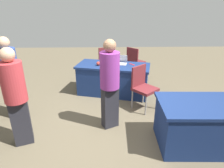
{
  "coord_description": "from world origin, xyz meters",
  "views": [
    {
      "loc": [
        0.04,
        3.03,
        2.19
      ],
      "look_at": [
        -0.05,
        -0.04,
        0.9
      ],
      "focal_mm": 31.36,
      "sensor_mm": 36.0,
      "label": 1
    }
  ],
  "objects_px": {
    "yarn_ball": "(98,64)",
    "scissors_red": "(132,64)",
    "table_foreground": "(113,79)",
    "chair_by_pillar": "(135,60)",
    "chair_tucked_left": "(104,60)",
    "person_attendee_browsing": "(15,94)",
    "chair_tucked_right": "(143,85)",
    "table_mid_left": "(215,124)",
    "laptop_silver": "(120,62)",
    "person_attendee_standing": "(10,75)",
    "person_organiser": "(110,81)"
  },
  "relations": [
    {
      "from": "table_foreground",
      "to": "laptop_silver",
      "type": "distance_m",
      "value": 0.47
    },
    {
      "from": "person_attendee_standing",
      "to": "yarn_ball",
      "type": "height_order",
      "value": "person_attendee_standing"
    },
    {
      "from": "table_foreground",
      "to": "chair_by_pillar",
      "type": "height_order",
      "value": "chair_by_pillar"
    },
    {
      "from": "chair_tucked_right",
      "to": "person_organiser",
      "type": "xyz_separation_m",
      "value": [
        0.72,
        0.68,
        0.37
      ]
    },
    {
      "from": "laptop_silver",
      "to": "yarn_ball",
      "type": "height_order",
      "value": "laptop_silver"
    },
    {
      "from": "table_mid_left",
      "to": "laptop_silver",
      "type": "distance_m",
      "value": 2.58
    },
    {
      "from": "table_foreground",
      "to": "scissors_red",
      "type": "relative_size",
      "value": 10.63
    },
    {
      "from": "chair_by_pillar",
      "to": "table_mid_left",
      "type": "bearing_deg",
      "value": -29.28
    },
    {
      "from": "chair_tucked_right",
      "to": "table_mid_left",
      "type": "bearing_deg",
      "value": 86.56
    },
    {
      "from": "person_attendee_standing",
      "to": "laptop_silver",
      "type": "height_order",
      "value": "person_attendee_standing"
    },
    {
      "from": "table_foreground",
      "to": "chair_tucked_left",
      "type": "xyz_separation_m",
      "value": [
        0.25,
        -1.15,
        0.18
      ]
    },
    {
      "from": "chair_by_pillar",
      "to": "yarn_ball",
      "type": "xyz_separation_m",
      "value": [
        1.06,
        1.19,
        0.27
      ]
    },
    {
      "from": "yarn_ball",
      "to": "scissors_red",
      "type": "height_order",
      "value": "yarn_ball"
    },
    {
      "from": "person_organiser",
      "to": "scissors_red",
      "type": "bearing_deg",
      "value": 43.06
    },
    {
      "from": "scissors_red",
      "to": "person_attendee_standing",
      "type": "bearing_deg",
      "value": -102.99
    },
    {
      "from": "table_foreground",
      "to": "chair_tucked_right",
      "type": "xyz_separation_m",
      "value": [
        -0.61,
        0.79,
        0.16
      ]
    },
    {
      "from": "laptop_silver",
      "to": "chair_tucked_right",
      "type": "bearing_deg",
      "value": 129.06
    },
    {
      "from": "chair_tucked_right",
      "to": "table_foreground",
      "type": "bearing_deg",
      "value": -92.81
    },
    {
      "from": "chair_tucked_right",
      "to": "scissors_red",
      "type": "relative_size",
      "value": 5.26
    },
    {
      "from": "table_mid_left",
      "to": "laptop_silver",
      "type": "relative_size",
      "value": 4.92
    },
    {
      "from": "yarn_ball",
      "to": "scissors_red",
      "type": "relative_size",
      "value": 0.54
    },
    {
      "from": "table_mid_left",
      "to": "person_organiser",
      "type": "bearing_deg",
      "value": -18.96
    },
    {
      "from": "laptop_silver",
      "to": "yarn_ball",
      "type": "relative_size",
      "value": 3.9
    },
    {
      "from": "person_attendee_standing",
      "to": "scissors_red",
      "type": "distance_m",
      "value": 2.71
    },
    {
      "from": "table_foreground",
      "to": "table_mid_left",
      "type": "relative_size",
      "value": 1.03
    },
    {
      "from": "table_mid_left",
      "to": "scissors_red",
      "type": "xyz_separation_m",
      "value": [
        1.09,
        -2.07,
        0.38
      ]
    },
    {
      "from": "chair_tucked_left",
      "to": "person_attendee_browsing",
      "type": "distance_m",
      "value": 3.34
    },
    {
      "from": "table_mid_left",
      "to": "chair_tucked_left",
      "type": "relative_size",
      "value": 1.91
    },
    {
      "from": "table_foreground",
      "to": "person_attendee_standing",
      "type": "relative_size",
      "value": 1.18
    },
    {
      "from": "chair_tucked_right",
      "to": "chair_by_pillar",
      "type": "bearing_deg",
      "value": -133.13
    },
    {
      "from": "chair_tucked_left",
      "to": "chair_tucked_right",
      "type": "xyz_separation_m",
      "value": [
        -0.86,
        1.94,
        -0.02
      ]
    },
    {
      "from": "table_foreground",
      "to": "chair_tucked_right",
      "type": "distance_m",
      "value": 1.01
    },
    {
      "from": "person_attendee_browsing",
      "to": "person_organiser",
      "type": "height_order",
      "value": "person_organiser"
    },
    {
      "from": "chair_by_pillar",
      "to": "person_attendee_browsing",
      "type": "bearing_deg",
      "value": -80.62
    },
    {
      "from": "table_foreground",
      "to": "person_organiser",
      "type": "xyz_separation_m",
      "value": [
        0.11,
        1.47,
        0.53
      ]
    },
    {
      "from": "table_foreground",
      "to": "person_attendee_standing",
      "type": "bearing_deg",
      "value": 28.16
    },
    {
      "from": "chair_tucked_left",
      "to": "chair_tucked_right",
      "type": "bearing_deg",
      "value": -89.61
    },
    {
      "from": "table_mid_left",
      "to": "chair_by_pillar",
      "type": "relative_size",
      "value": 1.97
    },
    {
      "from": "person_attendee_standing",
      "to": "laptop_silver",
      "type": "relative_size",
      "value": 4.33
    },
    {
      "from": "table_foreground",
      "to": "scissors_red",
      "type": "distance_m",
      "value": 0.6
    },
    {
      "from": "person_attendee_standing",
      "to": "laptop_silver",
      "type": "xyz_separation_m",
      "value": [
        -2.19,
        -1.17,
        -0.11
      ]
    },
    {
      "from": "table_foreground",
      "to": "yarn_ball",
      "type": "distance_m",
      "value": 0.56
    },
    {
      "from": "laptop_silver",
      "to": "table_mid_left",
      "type": "bearing_deg",
      "value": 136.16
    },
    {
      "from": "table_foreground",
      "to": "chair_by_pillar",
      "type": "distance_m",
      "value": 1.36
    },
    {
      "from": "table_mid_left",
      "to": "chair_by_pillar",
      "type": "bearing_deg",
      "value": -74.97
    },
    {
      "from": "person_attendee_standing",
      "to": "scissors_red",
      "type": "xyz_separation_m",
      "value": [
        -2.47,
        -1.09,
        -0.15
      ]
    },
    {
      "from": "table_foreground",
      "to": "yarn_ball",
      "type": "height_order",
      "value": "yarn_ball"
    },
    {
      "from": "laptop_silver",
      "to": "scissors_red",
      "type": "xyz_separation_m",
      "value": [
        -0.28,
        0.08,
        -0.04
      ]
    },
    {
      "from": "chair_tucked_left",
      "to": "person_attendee_standing",
      "type": "height_order",
      "value": "person_attendee_standing"
    },
    {
      "from": "person_attendee_browsing",
      "to": "table_foreground",
      "type": "bearing_deg",
      "value": 30.56
    }
  ]
}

